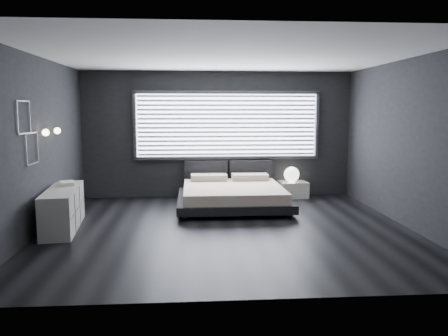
{
  "coord_description": "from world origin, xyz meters",
  "views": [
    {
      "loc": [
        -0.56,
        -7.02,
        1.96
      ],
      "look_at": [
        0.0,
        0.85,
        0.9
      ],
      "focal_mm": 35.0,
      "sensor_mm": 36.0,
      "label": 1
    }
  ],
  "objects": [
    {
      "name": "wall_art_upper",
      "position": [
        -2.98,
        -0.55,
        1.85
      ],
      "size": [
        0.01,
        0.48,
        0.48
      ],
      "color": "#47474C",
      "rests_on": "ground"
    },
    {
      "name": "book_stack",
      "position": [
        -2.72,
        0.52,
        0.7
      ],
      "size": [
        0.33,
        0.39,
        0.07
      ],
      "color": "white",
      "rests_on": "dresser"
    },
    {
      "name": "wall_art_lower",
      "position": [
        -2.98,
        -0.3,
        1.38
      ],
      "size": [
        0.01,
        0.48,
        0.48
      ],
      "color": "#47474C",
      "rests_on": "ground"
    },
    {
      "name": "bed",
      "position": [
        0.23,
        1.59,
        0.26
      ],
      "size": [
        2.19,
        2.1,
        0.57
      ],
      "color": "black",
      "rests_on": "ground"
    },
    {
      "name": "headboard",
      "position": [
        0.23,
        2.64,
        0.57
      ],
      "size": [
        1.96,
        0.16,
        0.52
      ],
      "color": "black",
      "rests_on": "ground"
    },
    {
      "name": "orb_lamp",
      "position": [
        1.63,
        2.46,
        0.53
      ],
      "size": [
        0.34,
        0.34,
        0.34
      ],
      "primitive_type": "sphere",
      "color": "white",
      "rests_on": "nightstand"
    },
    {
      "name": "window",
      "position": [
        0.2,
        2.7,
        1.61
      ],
      "size": [
        4.14,
        0.09,
        1.52
      ],
      "color": "white",
      "rests_on": "ground"
    },
    {
      "name": "sconce_far",
      "position": [
        -2.88,
        0.65,
        1.6
      ],
      "size": [
        0.18,
        0.11,
        0.11
      ],
      "color": "silver",
      "rests_on": "ground"
    },
    {
      "name": "nightstand",
      "position": [
        1.67,
        2.5,
        0.18
      ],
      "size": [
        0.64,
        0.55,
        0.36
      ],
      "primitive_type": "cube",
      "rotation": [
        0.0,
        0.0,
        0.07
      ],
      "color": "silver",
      "rests_on": "ground"
    },
    {
      "name": "sconce_near",
      "position": [
        -2.88,
        0.05,
        1.6
      ],
      "size": [
        0.18,
        0.11,
        0.11
      ],
      "color": "silver",
      "rests_on": "ground"
    },
    {
      "name": "room",
      "position": [
        0.0,
        0.0,
        1.4
      ],
      "size": [
        6.04,
        6.0,
        2.8
      ],
      "color": "black",
      "rests_on": "ground"
    },
    {
      "name": "dresser",
      "position": [
        -2.71,
        0.2,
        0.34
      ],
      "size": [
        0.66,
        1.72,
        0.67
      ],
      "color": "silver",
      "rests_on": "ground"
    }
  ]
}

